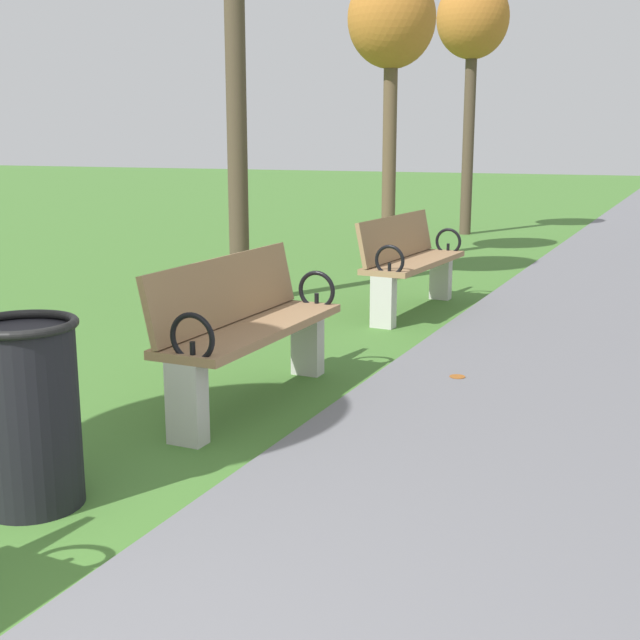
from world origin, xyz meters
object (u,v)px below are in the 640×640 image
tree_4 (473,25)px  park_bench_3 (410,261)px  tree_3 (392,26)px  park_bench_2 (247,326)px  trash_bin (28,413)px

tree_4 → park_bench_3: bearing=-79.5°
tree_3 → park_bench_3: bearing=-66.5°
tree_4 → park_bench_2: bearing=-82.7°
park_bench_2 → park_bench_3: 3.07m
park_bench_2 → park_bench_3: bearing=90.0°
park_bench_2 → park_bench_3: size_ratio=0.99×
park_bench_2 → tree_4: 10.29m
park_bench_2 → tree_3: tree_3 is taller
tree_4 → trash_bin: bearing=-84.5°
park_bench_2 → tree_3: size_ratio=0.43×
tree_3 → park_bench_2: bearing=-77.7°
trash_bin → park_bench_3: bearing=88.2°
park_bench_2 → tree_3: (-1.36, 6.20, 2.52)m
park_bench_2 → trash_bin: (-0.15, -1.66, -0.06)m
tree_4 → trash_bin: tree_4 is taller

